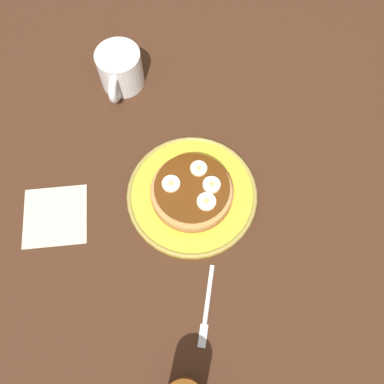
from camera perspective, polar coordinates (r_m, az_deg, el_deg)
ground_plane at (r=73.12cm, az=0.00°, el=-1.07°), size 140.00×140.00×3.00cm
plate at (r=70.98cm, az=0.00°, el=-0.39°), size 23.11×23.11×1.50cm
pancake_stack at (r=69.12cm, az=-0.12°, el=0.00°), size 14.55×14.50×3.02cm
banana_slice_0 at (r=69.06cm, az=0.96°, el=3.34°), size 2.93×2.93×0.71cm
banana_slice_1 at (r=67.93cm, az=-3.00°, el=1.17°), size 3.11×3.11×0.73cm
banana_slice_2 at (r=66.60cm, az=2.07°, el=-1.40°), size 3.24×3.24×0.80cm
banana_slice_3 at (r=67.63cm, az=2.80°, el=0.97°), size 3.04×3.04×1.07cm
coffee_mug at (r=82.29cm, az=-10.22°, el=16.74°), size 11.77×8.60×7.80cm
napkin at (r=74.26cm, az=-18.89°, el=-3.23°), size 13.32×13.32×0.30cm
fork at (r=66.71cm, az=2.05°, el=-16.43°), size 13.01×1.29×0.50cm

